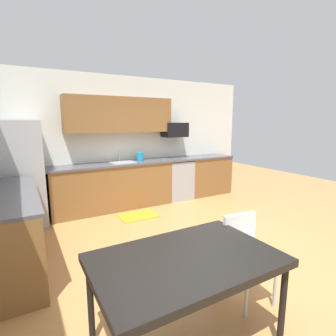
# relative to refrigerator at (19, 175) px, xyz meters

# --- Properties ---
(ground_plane) EXTENTS (12.00, 12.00, 0.00)m
(ground_plane) POSITION_rel_refrigerator_xyz_m (2.18, -2.22, -0.89)
(ground_plane) COLOR #B77F47
(wall_back) EXTENTS (5.80, 0.10, 2.70)m
(wall_back) POSITION_rel_refrigerator_xyz_m (2.18, 0.43, 0.46)
(wall_back) COLOR silver
(wall_back) RESTS_ON ground
(cabinet_run_back) EXTENTS (2.42, 0.60, 0.90)m
(cabinet_run_back) POSITION_rel_refrigerator_xyz_m (1.64, 0.08, -0.44)
(cabinet_run_back) COLOR brown
(cabinet_run_back) RESTS_ON ground
(cabinet_run_back_right) EXTENTS (1.13, 0.60, 0.90)m
(cabinet_run_back_right) POSITION_rel_refrigerator_xyz_m (4.02, 0.08, -0.44)
(cabinet_run_back_right) COLOR brown
(cabinet_run_back_right) RESTS_ON ground
(cabinet_run_left) EXTENTS (0.60, 2.00, 0.90)m
(cabinet_run_left) POSITION_rel_refrigerator_xyz_m (-0.12, -1.42, -0.44)
(cabinet_run_left) COLOR brown
(cabinet_run_left) RESTS_ON ground
(countertop_back) EXTENTS (4.80, 0.64, 0.04)m
(countertop_back) POSITION_rel_refrigerator_xyz_m (2.18, 0.08, 0.03)
(countertop_back) COLOR #4C4C51
(countertop_back) RESTS_ON cabinet_run_back
(countertop_left) EXTENTS (0.64, 2.00, 0.04)m
(countertop_left) POSITION_rel_refrigerator_xyz_m (-0.12, -1.42, 0.03)
(countertop_left) COLOR #4C4C51
(countertop_left) RESTS_ON cabinet_run_left
(upper_cabinets_back) EXTENTS (2.20, 0.34, 0.70)m
(upper_cabinets_back) POSITION_rel_refrigerator_xyz_m (1.88, 0.21, 1.01)
(upper_cabinets_back) COLOR brown
(refrigerator) EXTENTS (0.76, 0.70, 1.78)m
(refrigerator) POSITION_rel_refrigerator_xyz_m (0.00, 0.00, 0.00)
(refrigerator) COLOR #9EA0A5
(refrigerator) RESTS_ON ground
(oven_range) EXTENTS (0.60, 0.60, 0.91)m
(oven_range) POSITION_rel_refrigerator_xyz_m (3.15, 0.08, -0.44)
(oven_range) COLOR #999BA0
(oven_range) RESTS_ON ground
(microwave) EXTENTS (0.54, 0.36, 0.32)m
(microwave) POSITION_rel_refrigerator_xyz_m (3.15, 0.18, 0.69)
(microwave) COLOR black
(sink_basin) EXTENTS (0.48, 0.40, 0.14)m
(sink_basin) POSITION_rel_refrigerator_xyz_m (1.86, 0.08, -0.01)
(sink_basin) COLOR #A5A8AD
(sink_basin) RESTS_ON countertop_back
(sink_faucet) EXTENTS (0.02, 0.02, 0.24)m
(sink_faucet) POSITION_rel_refrigerator_xyz_m (1.86, 0.26, 0.15)
(sink_faucet) COLOR #B2B5BA
(sink_faucet) RESTS_ON countertop_back
(dining_table) EXTENTS (1.40, 0.90, 0.76)m
(dining_table) POSITION_rel_refrigerator_xyz_m (1.07, -3.43, -0.19)
(dining_table) COLOR black
(dining_table) RESTS_ON ground
(chair_near_table) EXTENTS (0.44, 0.44, 0.85)m
(chair_near_table) POSITION_rel_refrigerator_xyz_m (1.91, -3.24, -0.39)
(chair_near_table) COLOR white
(chair_near_table) RESTS_ON ground
(floor_mat) EXTENTS (0.70, 0.50, 0.01)m
(floor_mat) POSITION_rel_refrigerator_xyz_m (1.90, -0.57, -0.89)
(floor_mat) COLOR orange
(floor_mat) RESTS_ON ground
(kettle) EXTENTS (0.14, 0.14, 0.20)m
(kettle) POSITION_rel_refrigerator_xyz_m (2.26, 0.13, 0.13)
(kettle) COLOR #198CBF
(kettle) RESTS_ON countertop_back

